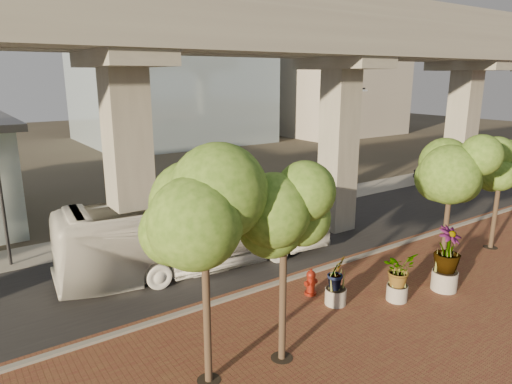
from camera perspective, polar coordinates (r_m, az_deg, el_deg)
ground at (r=22.02m, az=2.18°, el=-8.85°), size 160.00×160.00×0.00m
brick_plaza at (r=17.04m, az=19.34°, el=-17.03°), size 70.00×13.00×0.06m
asphalt_road at (r=23.52m, az=-0.77°, el=-7.23°), size 90.00×8.00×0.04m
curb_strip at (r=20.57m, az=5.59°, el=-10.41°), size 70.00×0.25×0.16m
far_sidewalk at (r=27.98m, az=-7.10°, el=-3.75°), size 90.00×3.00×0.06m
transit_viaduct at (r=21.91m, az=-0.83°, el=10.73°), size 72.00×5.60×12.40m
midrise_block at (r=72.46m, az=9.54°, el=16.82°), size 18.00×16.00×24.00m
transit_bus at (r=21.09m, az=-6.90°, el=-4.88°), size 12.89×4.28×3.53m
parked_car at (r=41.02m, az=22.05°, el=2.08°), size 4.42×2.88×1.37m
fire_hydrant at (r=18.88m, az=6.86°, el=-11.14°), size 0.54×0.49×1.09m
planter_front at (r=18.85m, az=17.41°, el=-9.48°), size 1.81×1.81×1.99m
planter_right at (r=20.24m, az=22.81°, el=-6.99°), size 2.53×2.53×2.70m
planter_left at (r=17.99m, az=10.03°, el=-10.16°), size 1.83×1.83×2.01m
street_tree_far_west at (r=12.19m, az=-6.50°, el=-3.76°), size 4.06×4.06×6.72m
street_tree_near_west at (r=13.20m, az=3.53°, el=-2.70°), size 3.28×3.28×6.27m
street_tree_near_east at (r=21.57m, az=23.28°, el=2.27°), size 3.84×3.84×6.30m
street_tree_far_east at (r=25.60m, az=28.30°, el=2.50°), size 3.12×3.12×5.55m
streetlamp_east at (r=32.61m, az=11.96°, el=6.85°), size 0.39×1.14×7.84m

